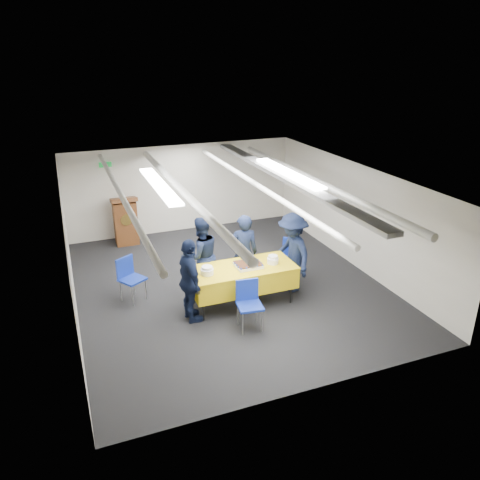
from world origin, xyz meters
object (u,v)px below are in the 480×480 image
serving_table (242,277)px  chair_right (290,255)px  chair_left (129,274)px  sailor_d (292,253)px  podium (125,220)px  sailor_a (243,253)px  sailor_b (201,256)px  chair_near (249,299)px  sheet_cake (248,265)px  sailor_c (190,281)px

serving_table → chair_right: 1.49m
chair_left → sailor_d: sailor_d is taller
podium → sailor_a: bearing=-61.3°
sailor_b → chair_left: bearing=-19.2°
sailor_d → podium: bearing=-147.8°
serving_table → sailor_a: 0.63m
sailor_a → chair_near: bearing=82.4°
chair_left → serving_table: bearing=-25.7°
sailor_d → sheet_cake: bearing=-83.3°
chair_left → sailor_c: 1.50m
podium → sailor_c: sailor_c is taller
sheet_cake → sailor_b: sailor_b is taller
sheet_cake → chair_right: bearing=29.0°
podium → chair_left: podium is taller
serving_table → sheet_cake: (0.11, -0.03, 0.25)m
sheet_cake → podium: 4.26m
chair_right → sailor_c: 2.58m
serving_table → sailor_c: 1.12m
chair_near → sailor_c: bearing=147.3°
serving_table → chair_right: (1.34, 0.66, -0.03)m
serving_table → chair_left: bearing=154.3°
chair_right → chair_left: same height
sailor_c → sailor_d: (2.20, 0.39, 0.03)m
sailor_d → serving_table: bearing=-85.7°
chair_left → sailor_b: size_ratio=0.54×
serving_table → sailor_b: 0.95m
sheet_cake → podium: (-1.70, 3.90, -0.20)m
chair_left → sailor_b: sailor_b is taller
chair_near → sailor_a: bearing=71.9°
serving_table → sailor_a: bearing=66.1°
sailor_b → sailor_d: bearing=153.6°
chair_near → sailor_b: bearing=105.0°
serving_table → chair_near: bearing=-103.9°
podium → sailor_c: 4.13m
chair_right → sailor_d: (-0.21, -0.49, 0.28)m
sailor_a → sailor_d: size_ratio=0.98×
sailor_b → sailor_d: 1.80m
sheet_cake → sailor_d: size_ratio=0.31×
serving_table → podium: bearing=112.4°
sheet_cake → chair_near: bearing=-111.8°
serving_table → podium: size_ratio=1.59×
chair_right → chair_left: (-3.31, 0.30, 0.00)m
chair_right → chair_left: bearing=174.9°
sheet_cake → chair_right: size_ratio=0.57×
sailor_b → podium: bearing=-81.5°
podium → sailor_c: bearing=-82.7°
sailor_a → sailor_b: size_ratio=1.00×
sailor_a → sailor_d: sailor_d is taller
chair_left → chair_near: bearing=-44.3°
sheet_cake → chair_left: 2.32m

